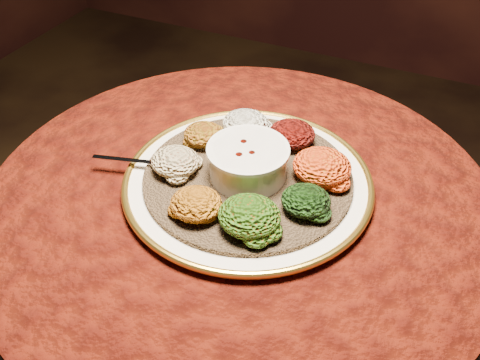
% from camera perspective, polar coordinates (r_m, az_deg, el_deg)
% --- Properties ---
extents(table, '(0.96, 0.96, 0.73)m').
position_cam_1_polar(table, '(1.13, -0.04, -7.92)').
color(table, black).
rests_on(table, ground).
extents(platter, '(0.48, 0.48, 0.02)m').
position_cam_1_polar(platter, '(1.00, 0.83, -0.17)').
color(platter, white).
rests_on(platter, table).
extents(injera, '(0.45, 0.45, 0.01)m').
position_cam_1_polar(injera, '(1.00, 0.83, 0.30)').
color(injera, brown).
rests_on(injera, platter).
extents(stew_bowl, '(0.15, 0.15, 0.06)m').
position_cam_1_polar(stew_bowl, '(0.97, 0.85, 2.17)').
color(stew_bowl, silver).
rests_on(stew_bowl, injera).
extents(spoon, '(0.16, 0.06, 0.01)m').
position_cam_1_polar(spoon, '(1.02, -8.94, 1.81)').
color(spoon, silver).
rests_on(spoon, injera).
extents(portion_ayib, '(0.10, 0.09, 0.05)m').
position_cam_1_polar(portion_ayib, '(1.09, 0.61, 6.01)').
color(portion_ayib, white).
rests_on(portion_ayib, injera).
extents(portion_kitfo, '(0.09, 0.09, 0.04)m').
position_cam_1_polar(portion_kitfo, '(1.07, 5.57, 4.94)').
color(portion_kitfo, black).
rests_on(portion_kitfo, injera).
extents(portion_tikil, '(0.11, 0.10, 0.05)m').
position_cam_1_polar(portion_tikil, '(0.98, 8.74, 1.44)').
color(portion_tikil, '#C08110').
rests_on(portion_tikil, injera).
extents(portion_gomen, '(0.09, 0.08, 0.04)m').
position_cam_1_polar(portion_gomen, '(0.92, 7.05, -2.20)').
color(portion_gomen, black).
rests_on(portion_gomen, injera).
extents(portion_mixveg, '(0.11, 0.10, 0.05)m').
position_cam_1_polar(portion_mixveg, '(0.88, 1.01, -3.86)').
color(portion_mixveg, '#922C09').
rests_on(portion_mixveg, injera).
extents(portion_kik, '(0.09, 0.09, 0.04)m').
position_cam_1_polar(portion_kik, '(0.91, -4.69, -2.56)').
color(portion_kik, '#AF5E0F').
rests_on(portion_kik, injera).
extents(portion_timatim, '(0.09, 0.09, 0.04)m').
position_cam_1_polar(portion_timatim, '(1.00, -6.91, 1.96)').
color(portion_timatim, maroon).
rests_on(portion_timatim, injera).
extents(portion_shiro, '(0.08, 0.08, 0.04)m').
position_cam_1_polar(portion_shiro, '(1.07, -3.88, 4.89)').
color(portion_shiro, '#845C10').
rests_on(portion_shiro, injera).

